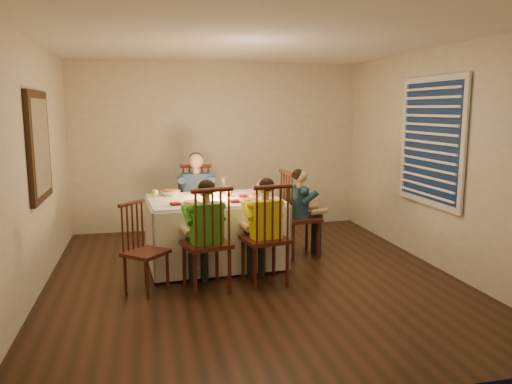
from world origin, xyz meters
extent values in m
plane|color=black|center=(0.00, 0.00, 0.00)|extent=(5.00, 5.00, 0.00)
cube|color=beige|center=(-2.25, 0.00, 1.30)|extent=(0.02, 5.00, 2.60)
cube|color=beige|center=(2.25, 0.00, 1.30)|extent=(0.02, 5.00, 2.60)
cube|color=beige|center=(0.00, 2.50, 1.30)|extent=(4.50, 0.02, 2.60)
plane|color=white|center=(0.00, 0.00, 2.60)|extent=(5.00, 5.00, 0.00)
cube|color=silver|center=(-0.34, 0.59, 0.80)|extent=(1.61, 1.20, 0.04)
cube|color=silver|center=(-0.38, 1.15, 0.41)|extent=(1.57, 0.13, 0.76)
cube|color=silver|center=(-0.30, 0.03, 0.41)|extent=(1.57, 0.13, 0.76)
cube|color=silver|center=(0.43, 0.65, 0.41)|extent=(0.10, 1.13, 0.76)
cube|color=silver|center=(-1.12, 0.54, 0.41)|extent=(0.10, 1.13, 0.76)
cylinder|color=silver|center=(-0.33, 0.94, 0.83)|extent=(0.28, 0.28, 0.02)
cylinder|color=silver|center=(-0.65, 0.26, 0.83)|extent=(0.28, 0.28, 0.02)
cylinder|color=silver|center=(0.03, 0.29, 0.83)|extent=(0.28, 0.28, 0.02)
cylinder|color=silver|center=(0.19, 0.61, 0.83)|extent=(0.28, 0.28, 0.02)
cylinder|color=white|center=(-0.45, 0.58, 0.87)|extent=(0.06, 0.06, 0.10)
cylinder|color=white|center=(-0.28, 0.60, 0.87)|extent=(0.06, 0.06, 0.10)
sphere|color=yellow|center=(-1.04, 0.87, 0.87)|extent=(0.09, 0.09, 0.09)
sphere|color=orange|center=(-0.15, 0.66, 0.86)|extent=(0.08, 0.08, 0.08)
imported|color=silver|center=(-0.84, 0.91, 0.85)|extent=(0.29, 0.29, 0.06)
cube|color=black|center=(-2.22, 0.30, 1.50)|extent=(0.05, 0.95, 1.15)
cube|color=white|center=(-2.19, 0.30, 1.50)|extent=(0.01, 0.78, 0.98)
cube|color=#0D1B34|center=(2.23, 0.10, 1.50)|extent=(0.01, 1.20, 1.40)
cube|color=white|center=(2.21, 0.10, 1.50)|extent=(0.03, 1.34, 1.54)
camera|label=1|loc=(-1.14, -5.29, 1.88)|focal=35.00mm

